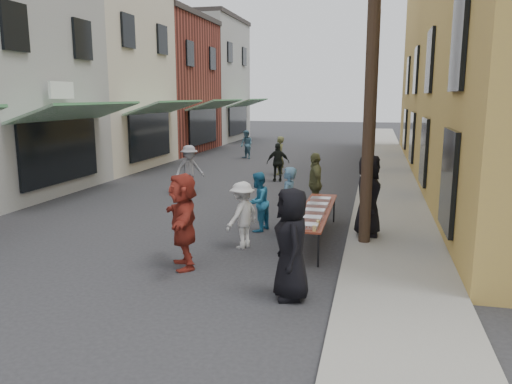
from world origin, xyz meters
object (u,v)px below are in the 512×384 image
at_px(guest_front_c, 258,202).
at_px(serving_table, 315,211).
at_px(guest_front_a, 291,244).
at_px(catering_tray_sausage, 306,226).
at_px(utility_pole_near, 372,44).
at_px(utility_pole_mid, 375,71).
at_px(utility_pole_far, 376,80).
at_px(server, 368,195).

bearing_deg(guest_front_c, serving_table, 85.62).
bearing_deg(serving_table, guest_front_a, -89.78).
xyz_separation_m(catering_tray_sausage, guest_front_a, (0.01, -1.91, 0.17)).
height_order(utility_pole_near, guest_front_a, utility_pole_near).
distance_m(serving_table, guest_front_c, 1.62).
relative_size(catering_tray_sausage, guest_front_a, 0.26).
height_order(utility_pole_mid, utility_pole_far, same).
bearing_deg(utility_pole_mid, utility_pole_far, 90.00).
height_order(utility_pole_mid, guest_front_a, utility_pole_mid).
height_order(utility_pole_near, guest_front_c, utility_pole_near).
bearing_deg(catering_tray_sausage, utility_pole_far, 87.41).
xyz_separation_m(utility_pole_mid, catering_tray_sausage, (-1.15, -13.49, -3.71)).
bearing_deg(utility_pole_near, utility_pole_mid, 90.00).
height_order(guest_front_a, guest_front_c, guest_front_a).
distance_m(guest_front_c, server, 2.75).
relative_size(utility_pole_mid, guest_front_c, 5.91).
bearing_deg(server, guest_front_a, 163.83).
distance_m(utility_pole_near, utility_pole_far, 24.00).
bearing_deg(guest_front_a, utility_pole_far, 158.06).
bearing_deg(server, guest_front_c, 88.35).
xyz_separation_m(guest_front_c, server, (2.73, -0.10, 0.31)).
distance_m(utility_pole_near, catering_tray_sausage, 4.16).
bearing_deg(utility_pole_near, catering_tray_sausage, -127.70).
distance_m(catering_tray_sausage, server, 2.41).
distance_m(utility_pole_far, guest_front_c, 23.77).
relative_size(utility_pole_near, utility_pole_mid, 1.00).
bearing_deg(serving_table, server, 19.31).
xyz_separation_m(utility_pole_near, serving_table, (-1.15, 0.16, -3.79)).
xyz_separation_m(serving_table, guest_front_a, (0.01, -3.56, 0.25)).
relative_size(utility_pole_mid, utility_pole_far, 1.00).
relative_size(utility_pole_near, catering_tray_sausage, 18.00).
height_order(utility_pole_far, guest_front_a, utility_pole_far).
height_order(utility_pole_far, serving_table, utility_pole_far).
height_order(catering_tray_sausage, server, server).
height_order(serving_table, guest_front_c, guest_front_c).
xyz_separation_m(utility_pole_near, catering_tray_sausage, (-1.15, -1.49, -3.71)).
bearing_deg(catering_tray_sausage, serving_table, 90.00).
bearing_deg(utility_pole_far, server, -89.88).
bearing_deg(serving_table, utility_pole_far, 87.23).
height_order(utility_pole_far, guest_front_c, utility_pole_far).
bearing_deg(server, utility_pole_near, 175.53).
xyz_separation_m(guest_front_a, guest_front_c, (-1.54, 4.08, -0.20)).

